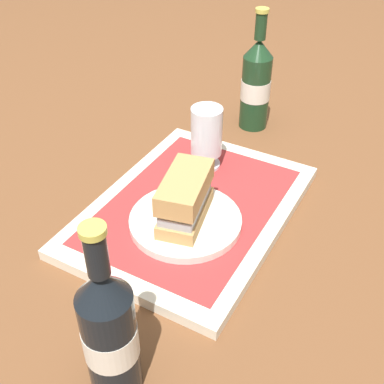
# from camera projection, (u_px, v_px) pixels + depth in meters

# --- Properties ---
(ground_plane) EXTENTS (3.00, 3.00, 0.00)m
(ground_plane) POSITION_uv_depth(u_px,v_px,m) (192.00, 214.00, 0.89)
(ground_plane) COLOR brown
(tray) EXTENTS (0.44, 0.32, 0.02)m
(tray) POSITION_uv_depth(u_px,v_px,m) (192.00, 210.00, 0.88)
(tray) COLOR beige
(tray) RESTS_ON ground_plane
(placemat) EXTENTS (0.38, 0.27, 0.00)m
(placemat) POSITION_uv_depth(u_px,v_px,m) (192.00, 205.00, 0.88)
(placemat) COLOR #9E2D2D
(placemat) RESTS_ON tray
(plate) EXTENTS (0.19, 0.19, 0.01)m
(plate) POSITION_uv_depth(u_px,v_px,m) (185.00, 221.00, 0.83)
(plate) COLOR silver
(plate) RESTS_ON placemat
(sandwich) EXTENTS (0.14, 0.09, 0.08)m
(sandwich) POSITION_uv_depth(u_px,v_px,m) (186.00, 197.00, 0.80)
(sandwich) COLOR tan
(sandwich) RESTS_ON plate
(beer_glass) EXTENTS (0.06, 0.06, 0.12)m
(beer_glass) POSITION_uv_depth(u_px,v_px,m) (206.00, 135.00, 0.93)
(beer_glass) COLOR silver
(beer_glass) RESTS_ON placemat
(beer_bottle) EXTENTS (0.07, 0.07, 0.27)m
(beer_bottle) POSITION_uv_depth(u_px,v_px,m) (256.00, 83.00, 1.08)
(beer_bottle) COLOR #19381E
(beer_bottle) RESTS_ON ground_plane
(second_bottle) EXTENTS (0.07, 0.07, 0.27)m
(second_bottle) POSITION_uv_depth(u_px,v_px,m) (109.00, 333.00, 0.56)
(second_bottle) COLOR black
(second_bottle) RESTS_ON ground_plane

